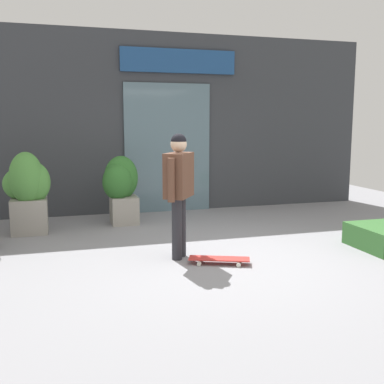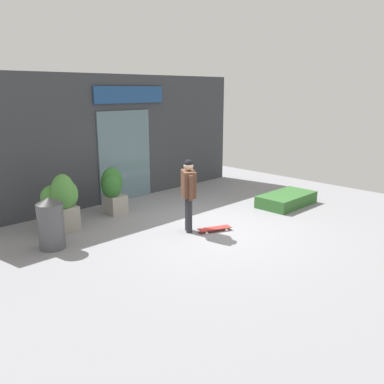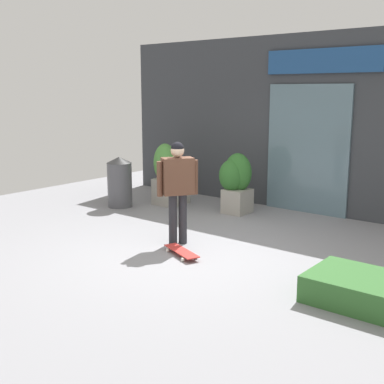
# 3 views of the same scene
# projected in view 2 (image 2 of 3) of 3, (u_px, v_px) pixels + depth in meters

# --- Properties ---
(ground_plane) EXTENTS (12.00, 12.00, 0.00)m
(ground_plane) POSITION_uv_depth(u_px,v_px,m) (207.00, 228.00, 9.08)
(ground_plane) COLOR gray
(building_facade) EXTENTS (8.66, 0.31, 3.44)m
(building_facade) POSITION_uv_depth(u_px,v_px,m) (117.00, 139.00, 11.03)
(building_facade) COLOR #383A3F
(building_facade) RESTS_ON ground_plane
(skateboarder) EXTENTS (0.48, 0.56, 1.60)m
(skateboarder) POSITION_uv_depth(u_px,v_px,m) (188.00, 188.00, 8.61)
(skateboarder) COLOR #28282D
(skateboarder) RESTS_ON ground_plane
(skateboard) EXTENTS (0.77, 0.47, 0.08)m
(skateboard) POSITION_uv_depth(u_px,v_px,m) (215.00, 228.00, 8.84)
(skateboard) COLOR red
(skateboard) RESTS_ON ground_plane
(planter_box_left) EXTENTS (0.62, 0.54, 1.17)m
(planter_box_left) POSITION_uv_depth(u_px,v_px,m) (112.00, 189.00, 9.96)
(planter_box_left) COLOR gray
(planter_box_left) RESTS_ON ground_plane
(planter_box_right) EXTENTS (0.74, 0.72, 1.30)m
(planter_box_right) POSITION_uv_depth(u_px,v_px,m) (62.00, 201.00, 8.75)
(planter_box_right) COLOR gray
(planter_box_right) RESTS_ON ground_plane
(trash_bin) EXTENTS (0.51, 0.51, 1.04)m
(trash_bin) POSITION_uv_depth(u_px,v_px,m) (51.00, 223.00, 7.79)
(trash_bin) COLOR #4C4C51
(trash_bin) RESTS_ON ground_plane
(hedge_ledge) EXTENTS (1.68, 0.90, 0.32)m
(hedge_ledge) POSITION_uv_depth(u_px,v_px,m) (286.00, 199.00, 10.81)
(hedge_ledge) COLOR #33662D
(hedge_ledge) RESTS_ON ground_plane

